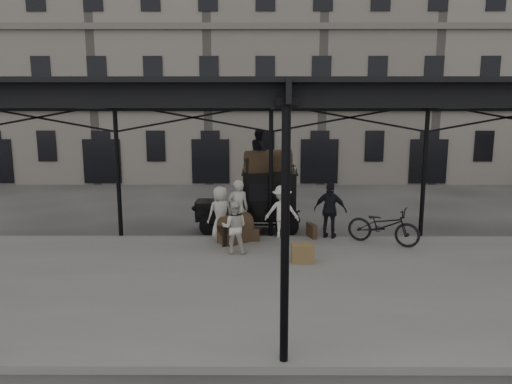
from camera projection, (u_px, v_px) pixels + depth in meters
ground at (272, 259)px, 13.28m from camera, size 120.00×120.00×0.00m
platform at (275, 281)px, 11.30m from camera, size 28.00×8.00×0.15m
canopy at (276, 96)px, 10.80m from camera, size 22.50×9.00×4.74m
building_frontage at (264, 70)px, 29.83m from camera, size 64.00×8.00×14.00m
taxi at (260, 199)px, 16.12m from camera, size 3.65×1.55×2.18m
porter_left at (238, 209)px, 14.87m from camera, size 0.77×0.58×1.92m
porter_midleft at (234, 227)px, 13.22m from camera, size 0.80×0.65×1.55m
porter_centre at (220, 213)px, 14.73m from camera, size 1.00×0.89×1.72m
porter_official at (330, 210)px, 14.84m from camera, size 1.17×0.83×1.85m
porter_right at (282, 212)px, 14.88m from camera, size 1.15×0.71×1.73m
bicycle at (383, 226)px, 14.18m from camera, size 2.33×1.78×1.17m
porter_roof at (259, 150)px, 15.73m from camera, size 0.70×0.82×1.47m
steamer_trunk_roof_near at (258, 163)px, 15.66m from camera, size 0.98×0.80×0.62m
steamer_trunk_roof_far at (279, 162)px, 16.10m from camera, size 0.93×0.67×0.62m
steamer_trunk_platform at (236, 231)px, 14.42m from camera, size 1.16×1.15×0.75m
wicker_hamper at (302, 253)px, 12.50m from camera, size 0.61×0.47×0.50m
suitcase_upright at (312, 231)px, 14.99m from camera, size 0.31×0.62×0.45m
suitcase_flat at (250, 235)px, 14.54m from camera, size 0.60×0.16×0.40m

